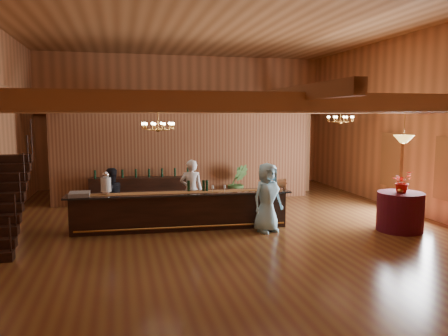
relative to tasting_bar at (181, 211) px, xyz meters
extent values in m
plane|color=brown|center=(1.21, 0.30, -0.50)|extent=(14.00, 14.00, 0.00)
plane|color=#AC7443|center=(1.21, 0.30, 5.00)|extent=(14.00, 14.00, 0.00)
cube|color=#BB7546|center=(1.21, 7.30, 2.25)|extent=(12.00, 0.10, 5.50)
cube|color=#BB7546|center=(1.21, -6.70, 2.25)|extent=(12.00, 0.10, 5.50)
cube|color=#BB7546|center=(7.21, 0.30, 2.25)|extent=(0.10, 14.00, 5.50)
cube|color=brown|center=(1.21, -5.20, 2.70)|extent=(11.90, 0.20, 0.28)
cube|color=brown|center=(1.21, -2.70, 2.70)|extent=(11.90, 0.20, 0.28)
cube|color=brown|center=(1.21, -0.20, 2.70)|extent=(11.90, 0.20, 0.28)
cube|color=brown|center=(1.21, 2.30, 2.70)|extent=(11.90, 0.20, 0.28)
cube|color=brown|center=(1.21, 4.80, 2.70)|extent=(11.90, 0.20, 0.28)
cube|color=brown|center=(1.21, 7.10, 2.70)|extent=(11.90, 0.20, 0.28)
cube|color=brown|center=(-3.29, 0.30, 2.84)|extent=(0.18, 13.90, 0.22)
cube|color=brown|center=(1.21, 0.30, 2.84)|extent=(0.18, 13.90, 0.22)
cube|color=brown|center=(5.71, 0.30, 2.84)|extent=(0.18, 13.90, 0.22)
cube|color=brown|center=(-3.29, 4.80, 1.10)|extent=(0.20, 0.20, 3.20)
cube|color=brown|center=(5.71, 4.80, 1.10)|extent=(0.20, 0.20, 3.20)
cube|color=brown|center=(0.71, 3.80, 1.05)|extent=(9.00, 0.18, 3.10)
cube|color=white|center=(7.16, 1.30, 1.05)|extent=(0.12, 1.05, 1.75)
cube|color=black|center=(-4.24, -0.30, 0.60)|extent=(1.00, 0.28, 0.20)
cube|color=black|center=(-4.24, -0.02, 0.80)|extent=(1.00, 0.28, 0.20)
cube|color=black|center=(-4.24, 0.26, 1.00)|extent=(1.00, 0.28, 0.20)
cube|color=black|center=(-4.24, 0.54, 1.20)|extent=(1.00, 0.28, 0.20)
cube|color=black|center=(-4.24, 0.82, 1.40)|extent=(1.00, 0.28, 0.20)
cube|color=black|center=(2.21, 5.80, 0.05)|extent=(1.20, 0.60, 1.10)
cube|color=brown|center=(-0.79, 5.80, 0.00)|extent=(1.00, 0.60, 1.00)
cube|color=black|center=(0.00, 0.00, -0.03)|extent=(5.62, 0.93, 0.93)
cube|color=black|center=(0.00, 0.00, 0.46)|extent=(5.91, 1.07, 0.05)
cube|color=maroon|center=(0.00, 0.00, 0.49)|extent=(5.52, 0.69, 0.01)
cylinder|color=#B67F34|center=(0.00, -0.37, -0.36)|extent=(5.40, 0.36, 0.05)
cylinder|color=silver|center=(-1.90, 0.16, 0.52)|extent=(0.18, 0.18, 0.08)
cylinder|color=silver|center=(-1.90, 0.16, 0.74)|extent=(0.26, 0.26, 0.36)
sphere|color=silver|center=(-1.90, 0.16, 0.99)|extent=(0.18, 0.18, 0.18)
cube|color=gray|center=(-2.55, 0.10, 0.53)|extent=(0.50, 0.50, 0.10)
cube|color=brown|center=(2.56, -0.20, 0.63)|extent=(0.06, 0.06, 0.30)
cube|color=brown|center=(2.84, -0.20, 0.63)|extent=(0.06, 0.06, 0.30)
cylinder|color=brown|center=(2.70, -0.20, 0.66)|extent=(0.24, 0.24, 0.24)
cylinder|color=black|center=(0.23, 0.10, 0.63)|extent=(0.07, 0.07, 0.30)
cylinder|color=black|center=(0.63, 0.08, 0.63)|extent=(0.07, 0.07, 0.30)
cylinder|color=black|center=(0.72, 0.07, 0.63)|extent=(0.07, 0.07, 0.30)
cube|color=black|center=(-0.82, 3.27, -0.02)|extent=(3.46, 1.07, 0.96)
cylinder|color=#440818|center=(5.54, -1.51, 0.01)|extent=(1.17, 1.17, 1.02)
cylinder|color=#B67F34|center=(-0.58, -0.29, 2.43)|extent=(0.02, 0.02, 0.55)
sphere|color=#B67F34|center=(-0.58, -0.29, 2.15)|extent=(0.12, 0.12, 0.12)
torus|color=#B67F34|center=(-0.58, -0.29, 2.25)|extent=(0.80, 0.80, 0.04)
cylinder|color=#B67F34|center=(5.07, 0.95, 2.50)|extent=(0.02, 0.02, 0.40)
sphere|color=#B67F34|center=(5.07, 0.95, 2.30)|extent=(0.12, 0.12, 0.12)
torus|color=#B67F34|center=(5.07, 0.95, 2.40)|extent=(0.80, 0.80, 0.04)
cylinder|color=#B67F34|center=(5.54, -1.51, 2.30)|extent=(0.02, 0.02, 0.80)
cone|color=#EEB649|center=(5.54, -1.51, 1.90)|extent=(0.52, 0.52, 0.20)
imported|color=white|center=(0.42, 0.83, 0.38)|extent=(0.68, 0.49, 1.76)
imported|color=black|center=(-1.80, 0.73, 0.30)|extent=(0.97, 0.91, 1.60)
imported|color=#94D4ED|center=(2.14, -0.78, 0.40)|extent=(1.02, 0.85, 1.80)
imported|color=#305223|center=(2.47, 3.32, 0.16)|extent=(0.75, 0.62, 1.31)
imported|color=#AC0E03|center=(5.54, -1.53, 0.80)|extent=(0.62, 0.58, 0.56)
imported|color=#B67F34|center=(5.44, -1.61, 0.65)|extent=(0.14, 0.14, 0.27)
camera|label=1|loc=(-1.53, -11.27, 2.50)|focal=35.00mm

